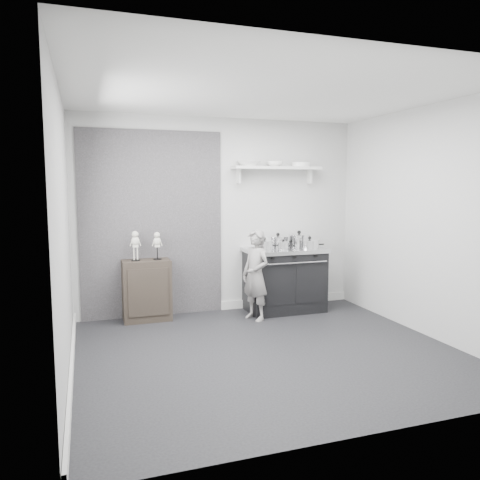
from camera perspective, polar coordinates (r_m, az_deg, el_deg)
name	(u,v)px	position (r m, az deg, el deg)	size (l,w,h in m)	color
ground	(267,351)	(5.17, 3.36, -13.41)	(4.00, 4.00, 0.00)	black
room_shell	(255,198)	(4.96, 1.89, 5.11)	(4.02, 3.62, 2.71)	#B2B2B0
wall_shelf	(277,169)	(6.71, 4.51, 8.66)	(1.30, 0.26, 0.24)	silver
stove	(284,279)	(6.68, 5.45, -4.77)	(1.12, 0.70, 0.90)	black
side_cabinet	(147,290)	(6.31, -11.31, -6.02)	(0.62, 0.36, 0.80)	black
child	(256,275)	(6.17, 1.92, -4.29)	(0.44, 0.29, 1.20)	gray
pot_front_left	(264,245)	(6.35, 2.99, -0.64)	(0.33, 0.24, 0.18)	white
pot_back_left	(278,242)	(6.67, 4.65, -0.20)	(0.37, 0.29, 0.21)	white
pot_back_right	(299,240)	(6.79, 7.20, -0.03)	(0.41, 0.32, 0.23)	white
pot_front_right	(309,244)	(6.54, 8.47, -0.51)	(0.35, 0.27, 0.18)	white
pot_front_center	(283,245)	(6.44, 5.26, -0.67)	(0.26, 0.18, 0.14)	white
skeleton_full	(135,244)	(6.19, -12.63, -0.43)	(0.12, 0.08, 0.45)	beige
skeleton_torso	(157,244)	(6.22, -10.07, -0.45)	(0.12, 0.08, 0.42)	beige
bowl_large	(249,163)	(6.56, 1.06, 9.34)	(0.31, 0.31, 0.08)	white
bowl_small	(275,164)	(6.70, 4.25, 9.24)	(0.22, 0.22, 0.07)	white
plate_stack	(301,165)	(6.86, 7.44, 9.10)	(0.26, 0.26, 0.06)	white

